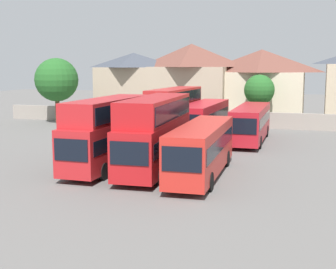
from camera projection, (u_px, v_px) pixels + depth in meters
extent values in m
plane|color=#605E5B|center=(212.00, 134.00, 48.67)|extent=(140.00, 140.00, 0.00)
cube|color=gray|center=(223.00, 119.00, 54.32)|extent=(56.00, 0.50, 1.80)
cube|color=red|center=(107.00, 142.00, 32.41)|extent=(2.51, 10.03, 2.92)
cube|color=black|center=(71.00, 150.00, 27.61)|extent=(2.18, 0.09, 1.31)
cube|color=black|center=(107.00, 137.00, 32.36)|extent=(2.54, 9.23, 0.92)
cube|color=red|center=(108.00, 110.00, 32.32)|extent=(2.45, 9.53, 1.54)
cube|color=black|center=(108.00, 110.00, 32.32)|extent=(2.54, 9.03, 1.08)
cylinder|color=black|center=(103.00, 171.00, 29.33)|extent=(0.30, 1.10, 1.10)
cylinder|color=black|center=(71.00, 169.00, 30.01)|extent=(0.30, 1.10, 1.10)
cylinder|color=black|center=(139.00, 153.00, 35.19)|extent=(0.30, 1.10, 1.10)
cylinder|color=black|center=(111.00, 152.00, 35.87)|extent=(0.30, 1.10, 1.10)
cube|color=#B0171A|center=(155.00, 145.00, 31.41)|extent=(3.17, 10.50, 2.98)
cube|color=black|center=(129.00, 153.00, 26.37)|extent=(2.28, 0.21, 1.34)
cube|color=black|center=(155.00, 139.00, 31.36)|extent=(3.16, 9.67, 0.94)
cube|color=#B0171A|center=(155.00, 110.00, 31.32)|extent=(3.09, 9.98, 1.63)
cube|color=black|center=(155.00, 110.00, 31.32)|extent=(3.15, 9.46, 1.14)
cylinder|color=black|center=(159.00, 176.00, 28.23)|extent=(0.36, 1.12, 1.10)
cylinder|color=black|center=(122.00, 173.00, 28.81)|extent=(0.36, 1.12, 1.10)
cylinder|color=black|center=(182.00, 156.00, 34.40)|extent=(0.36, 1.12, 1.10)
cylinder|color=black|center=(151.00, 154.00, 34.97)|extent=(0.36, 1.12, 1.10)
cube|color=red|center=(202.00, 148.00, 30.12)|extent=(2.93, 11.19, 2.97)
cube|color=black|center=(182.00, 159.00, 24.75)|extent=(2.17, 0.17, 1.34)
cube|color=black|center=(202.00, 142.00, 30.07)|extent=(2.93, 10.30, 0.94)
cylinder|color=black|center=(210.00, 182.00, 26.74)|extent=(0.35, 1.11, 1.10)
cylinder|color=black|center=(171.00, 179.00, 27.32)|extent=(0.35, 1.11, 1.10)
cylinder|color=black|center=(227.00, 159.00, 33.31)|extent=(0.35, 1.11, 1.10)
cylinder|color=black|center=(195.00, 157.00, 33.89)|extent=(0.35, 1.11, 1.10)
cube|color=red|center=(174.00, 119.00, 45.32)|extent=(3.04, 10.27, 3.05)
cube|color=black|center=(153.00, 122.00, 40.55)|extent=(2.18, 0.20, 1.37)
cube|color=black|center=(174.00, 116.00, 45.26)|extent=(3.04, 9.47, 0.96)
cube|color=red|center=(174.00, 96.00, 45.22)|extent=(2.96, 9.76, 1.42)
cube|color=black|center=(174.00, 96.00, 45.22)|extent=(3.03, 9.26, 1.00)
cylinder|color=black|center=(173.00, 139.00, 42.21)|extent=(0.36, 1.12, 1.10)
cylinder|color=black|center=(150.00, 137.00, 43.00)|extent=(0.36, 1.12, 1.10)
cylinder|color=black|center=(195.00, 130.00, 48.03)|extent=(0.36, 1.12, 1.10)
cylinder|color=black|center=(174.00, 128.00, 48.82)|extent=(0.36, 1.12, 1.10)
cube|color=red|center=(204.00, 120.00, 44.40)|extent=(2.71, 11.07, 3.17)
cube|color=black|center=(188.00, 123.00, 39.14)|extent=(2.27, 0.11, 1.43)
cube|color=black|center=(204.00, 116.00, 44.35)|extent=(2.74, 10.18, 1.00)
cylinder|color=black|center=(207.00, 141.00, 41.03)|extent=(0.31, 1.10, 1.10)
cylinder|color=black|center=(181.00, 139.00, 41.76)|extent=(0.31, 1.10, 1.10)
cylinder|color=black|center=(223.00, 130.00, 47.46)|extent=(0.31, 1.10, 1.10)
cylinder|color=black|center=(200.00, 129.00, 48.19)|extent=(0.31, 1.10, 1.10)
cube|color=#B01B25|center=(251.00, 122.00, 43.65)|extent=(2.72, 11.39, 2.91)
cube|color=black|center=(243.00, 126.00, 38.20)|extent=(2.22, 0.12, 1.31)
cube|color=black|center=(251.00, 119.00, 43.60)|extent=(2.74, 10.48, 0.92)
cylinder|color=black|center=(260.00, 142.00, 40.18)|extent=(0.32, 1.10, 1.10)
cylinder|color=black|center=(232.00, 141.00, 40.83)|extent=(0.32, 1.10, 1.10)
cylinder|color=black|center=(267.00, 131.00, 46.85)|extent=(0.32, 1.10, 1.10)
cylinder|color=black|center=(243.00, 130.00, 47.50)|extent=(0.32, 1.10, 1.10)
cube|color=tan|center=(134.00, 92.00, 64.29)|extent=(8.89, 6.85, 6.70)
pyramid|color=#3D424C|center=(134.00, 60.00, 63.65)|extent=(9.33, 7.19, 1.93)
cube|color=tan|center=(191.00, 93.00, 62.26)|extent=(9.84, 7.84, 6.78)
pyramid|color=brown|center=(191.00, 55.00, 61.54)|extent=(10.33, 8.23, 2.96)
cube|color=beige|center=(261.00, 96.00, 60.14)|extent=(10.47, 6.38, 6.13)
pyramid|color=brown|center=(262.00, 61.00, 59.48)|extent=(10.99, 6.70, 2.82)
cylinder|color=brown|center=(259.00, 113.00, 55.48)|extent=(0.47, 0.47, 2.91)
sphere|color=#235B23|center=(259.00, 90.00, 55.08)|extent=(3.56, 3.56, 3.56)
cylinder|color=brown|center=(58.00, 109.00, 57.19)|extent=(0.52, 0.52, 3.45)
sphere|color=#235B23|center=(57.00, 80.00, 56.67)|extent=(5.19, 5.19, 5.19)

